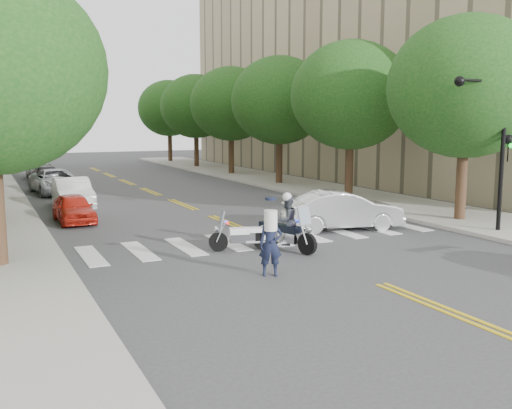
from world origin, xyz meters
TOP-DOWN VIEW (x-y plane):
  - ground at (0.00, 0.00)m, footprint 140.00×140.00m
  - sidewalk_right at (9.50, 22.00)m, footprint 5.00×60.00m
  - building_right at (26.00, 26.00)m, footprint 26.00×44.00m
  - tree_r_0 at (8.80, 6.00)m, footprint 6.40×6.40m
  - tree_r_1 at (8.80, 14.00)m, footprint 6.40×6.40m
  - tree_r_2 at (8.80, 22.00)m, footprint 6.40×6.40m
  - tree_r_3 at (8.80, 30.00)m, footprint 6.40×6.40m
  - tree_r_4 at (8.80, 38.00)m, footprint 6.40×6.40m
  - tree_r_5 at (8.80, 46.00)m, footprint 6.40×6.40m
  - traffic_signal_pole at (7.72, 3.50)m, footprint 2.82×0.42m
  - motorcycle_police at (-0.31, 4.55)m, footprint 1.05×2.29m
  - motorcycle_parked at (-1.45, 5.16)m, footprint 2.07×0.81m
  - officer_standing at (-2.18, 2.00)m, footprint 0.74×0.63m
  - convertible at (3.45, 6.78)m, footprint 4.86×2.60m
  - parked_car_a at (-5.74, 13.00)m, footprint 1.50×3.56m
  - parked_car_b at (-5.20, 16.96)m, footprint 1.65×4.54m
  - parked_car_c at (-5.20, 23.50)m, footprint 2.81×5.31m
  - parked_car_d at (-5.20, 28.50)m, footprint 2.21×4.51m
  - parked_car_e at (-5.20, 33.59)m, footprint 1.90×4.44m

SIDE VIEW (x-z plane):
  - ground at x=0.00m, z-range 0.00..0.00m
  - sidewalk_right at x=9.50m, z-range 0.00..0.15m
  - motorcycle_parked at x=-1.45m, z-range -0.21..1.15m
  - parked_car_a at x=-5.74m, z-range 0.00..1.20m
  - parked_car_d at x=-5.20m, z-range 0.00..1.26m
  - parked_car_c at x=-5.20m, z-range 0.00..1.42m
  - parked_car_b at x=-5.20m, z-range 0.00..1.49m
  - parked_car_e at x=-5.20m, z-range 0.00..1.50m
  - convertible at x=3.45m, z-range 0.00..1.52m
  - motorcycle_police at x=-0.31m, z-range -0.11..1.81m
  - officer_standing at x=-2.18m, z-range 0.00..1.74m
  - traffic_signal_pole at x=7.72m, z-range 0.72..6.72m
  - tree_r_0 at x=8.80m, z-range 1.33..9.78m
  - tree_r_1 at x=8.80m, z-range 1.33..9.78m
  - tree_r_2 at x=8.80m, z-range 1.33..9.78m
  - tree_r_3 at x=8.80m, z-range 1.33..9.78m
  - tree_r_4 at x=8.80m, z-range 1.33..9.78m
  - tree_r_5 at x=8.80m, z-range 1.33..9.78m
  - building_right at x=26.00m, z-range 0.00..22.00m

